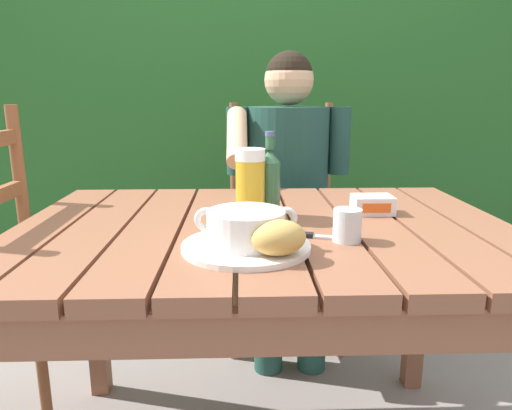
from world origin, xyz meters
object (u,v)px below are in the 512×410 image
Objects in this scene: serving_plate at (246,246)px; butter_tub at (372,205)px; person_eating at (288,183)px; soup_bowl at (246,226)px; beer_glass at (250,185)px; water_glass_small at (347,225)px; table_knife at (312,236)px; bread_roll at (278,238)px; chair_near_diner at (283,223)px; beer_bottle at (269,181)px.

butter_tub is at bearing 39.84° from serving_plate.
serving_plate is 2.53× the size of butter_tub.
soup_bowl is at bearing -101.32° from person_eating.
beer_glass is at bearing 86.64° from soup_bowl.
soup_bowl is 0.45m from butter_tub.
table_knife is at bearing 158.51° from water_glass_small.
water_glass_small is at bearing -21.49° from table_knife.
chair_near_diner is at bearing 84.17° from bread_roll.
bread_roll is at bearing -128.33° from butter_tub.
butter_tub is (0.17, -0.59, 0.05)m from person_eating.
beer_glass reaches higher than bread_roll.
serving_plate is at bearing 75.96° from soup_bowl.
beer_glass is (0.01, 0.23, 0.04)m from soup_bowl.
bread_roll is 1.75× the size of water_glass_small.
beer_glass reaches higher than soup_bowl.
chair_near_diner reaches higher than butter_tub.
beer_bottle is (0.05, 0.04, 0.00)m from beer_glass.
beer_glass is (-0.16, -0.84, 0.34)m from chair_near_diner.
beer_bottle is 3.08× the size of water_glass_small.
beer_bottle is (0.06, 0.27, 0.09)m from serving_plate.
person_eating is at bearing 106.03° from butter_tub.
chair_near_diner is at bearing 81.98° from beer_bottle.
bread_roll is 0.57× the size of beer_bottle.
butter_tub reaches higher than serving_plate.
soup_bowl is (-0.00, -0.00, 0.04)m from serving_plate.
butter_tub is (0.33, 0.05, -0.07)m from beer_glass.
beer_glass is (0.01, 0.23, 0.09)m from serving_plate.
soup_bowl reaches higher than table_knife.
chair_near_diner is 0.84× the size of person_eating.
serving_plate reaches higher than table_knife.
water_glass_small is (0.22, 0.05, -0.01)m from soup_bowl.
soup_bowl is 0.24m from beer_glass.
chair_near_diner reaches higher than soup_bowl.
beer_glass is at bearing -104.12° from person_eating.
person_eating is 0.89m from serving_plate.
butter_tub is at bearing 9.34° from beer_glass.
beer_glass is (-0.05, 0.30, 0.05)m from bread_roll.
bread_roll is 0.20m from water_glass_small.
table_knife is at bearing -91.70° from chair_near_diner.
person_eating is 16.91× the size of water_glass_small.
serving_plate is 0.23m from water_glass_small.
chair_near_diner is 0.85m from butter_tub.
butter_tub reaches higher than table_knife.
table_knife is (0.13, -0.16, -0.09)m from beer_glass.
person_eating is 0.96m from bread_roll.
butter_tub is at bearing 62.80° from water_glass_small.
water_glass_small is at bearing -117.20° from butter_tub.
person_eating is 4.54× the size of serving_plate.
person_eating reaches higher than bread_roll.
water_glass_small is 0.08m from table_knife.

